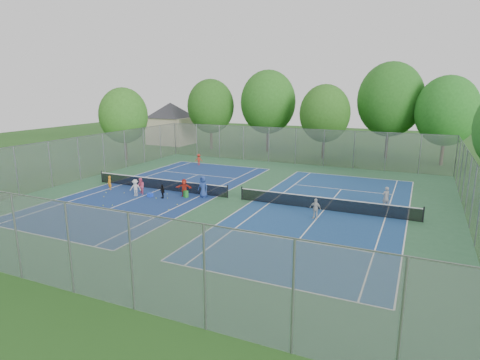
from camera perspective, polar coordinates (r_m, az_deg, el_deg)
name	(u,v)px	position (r m, az deg, el deg)	size (l,w,h in m)	color
ground	(235,199)	(31.22, -0.76, -2.70)	(120.00, 120.00, 0.00)	#204D18
court_pad	(235,199)	(31.22, -0.76, -2.69)	(32.00, 32.00, 0.01)	#2C5E3B
court_left	(160,189)	(34.69, -11.28, -1.32)	(10.97, 23.77, 0.01)	navy
court_right	(324,210)	(29.04, 11.86, -4.18)	(10.97, 23.77, 0.01)	navy
net_left	(160,184)	(34.58, -11.31, -0.61)	(12.87, 0.10, 0.91)	black
net_right	(324,204)	(28.92, 11.90, -3.35)	(12.87, 0.10, 0.91)	black
fence_north	(295,146)	(45.49, 7.90, 4.77)	(32.00, 0.10, 4.00)	gray
fence_south	(69,248)	(18.22, -23.09, -8.94)	(32.00, 0.10, 4.00)	gray
fence_west	(79,159)	(40.15, -21.92, 2.83)	(32.00, 0.10, 4.00)	gray
fence_east	(473,197)	(28.10, 30.24, -2.11)	(32.00, 0.10, 4.00)	gray
house	(171,116)	(62.04, -9.83, 8.96)	(11.03, 11.03, 7.30)	#B7A88C
tree_nw	(211,106)	(56.06, -4.18, 10.41)	(6.40, 6.40, 9.58)	#443326
tree_nl	(268,102)	(53.61, 4.00, 10.99)	(7.20, 7.20, 10.69)	#443326
tree_nc	(325,114)	(49.46, 11.97, 9.23)	(6.00, 6.00, 8.85)	#443326
tree_nr	(390,100)	(51.32, 20.59, 10.67)	(7.60, 7.60, 11.42)	#443326
tree_ne	(447,111)	(49.26, 27.34, 8.72)	(6.60, 6.60, 9.77)	#443326
tree_side_w	(124,116)	(49.04, -16.23, 8.79)	(5.60, 5.60, 8.47)	#443326
ball_crate	(150,195)	(32.55, -12.66, -2.09)	(0.36, 0.36, 0.31)	blue
ball_hopper	(186,194)	(31.80, -7.70, -2.01)	(0.28, 0.28, 0.56)	green
student_a	(110,183)	(35.53, -18.06, -0.40)	(0.44, 0.29, 1.20)	orange
student_b	(141,186)	(33.41, -13.93, -0.85)	(0.65, 0.51, 1.34)	#ED5C80
student_c	(135,188)	(32.94, -14.65, -1.08)	(0.88, 0.50, 1.36)	beige
student_d	(162,191)	(31.83, -10.99, -1.61)	(0.65, 0.27, 1.10)	black
student_e	(203,187)	(31.59, -5.28, -0.97)	(0.83, 0.54, 1.71)	navy
student_f	(184,188)	(31.97, -7.94, -1.11)	(1.34, 0.43, 1.44)	red
child_far_baseline	(199,160)	(44.72, -5.88, 2.90)	(0.81, 0.47, 1.26)	#A52417
instructor	(386,197)	(30.63, 20.03, -2.32)	(0.57, 0.37, 1.55)	gray
teen_court_b	(315,209)	(26.91, 10.66, -4.02)	(0.81, 0.34, 1.38)	silver
tennis_ball_0	(169,210)	(28.80, -10.10, -4.21)	(0.07, 0.07, 0.07)	#C0D832
tennis_ball_1	(168,198)	(31.78, -10.27, -2.57)	(0.07, 0.07, 0.07)	#BEE535
tennis_ball_2	(106,193)	(34.65, -18.52, -1.74)	(0.07, 0.07, 0.07)	#B8DB33
tennis_ball_3	(103,206)	(31.03, -18.89, -3.46)	(0.07, 0.07, 0.07)	#A0C32D
tennis_ball_4	(112,205)	(30.88, -17.71, -3.46)	(0.07, 0.07, 0.07)	#BCE535
tennis_ball_5	(124,193)	(34.12, -16.15, -1.80)	(0.07, 0.07, 0.07)	gold
tennis_ball_6	(156,198)	(31.93, -11.85, -2.57)	(0.07, 0.07, 0.07)	#B9DB33
tennis_ball_7	(177,205)	(29.89, -8.91, -3.52)	(0.07, 0.07, 0.07)	yellow
tennis_ball_8	(167,194)	(32.99, -10.32, -1.99)	(0.07, 0.07, 0.07)	#BED431
tennis_ball_9	(104,197)	(33.45, -18.81, -2.28)	(0.07, 0.07, 0.07)	#D0D832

